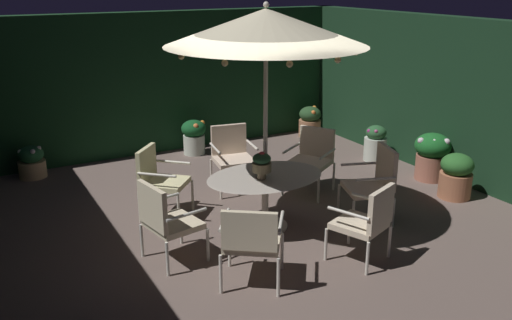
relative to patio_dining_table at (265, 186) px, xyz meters
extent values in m
cube|color=#68564E|center=(0.07, 0.14, -0.58)|extent=(7.48, 7.92, 0.02)
cube|color=#15371D|center=(0.07, 3.95, 0.71)|extent=(7.48, 0.30, 2.56)
cube|color=#16321D|center=(3.66, 0.14, 0.71)|extent=(0.30, 7.92, 2.56)
cylinder|color=silver|center=(0.00, 0.00, -0.56)|extent=(0.60, 0.60, 0.03)
cylinder|color=silver|center=(0.00, 0.00, -0.23)|extent=(0.09, 0.09, 0.69)
ellipsoid|color=#B5AB9E|center=(0.00, 0.00, 0.13)|extent=(1.57, 1.14, 0.03)
cylinder|color=beige|center=(0.00, 0.00, 0.69)|extent=(0.06, 0.06, 2.52)
cone|color=beige|center=(0.00, 0.00, 2.01)|extent=(2.45, 2.45, 0.43)
sphere|color=beige|center=(0.00, 0.00, 2.27)|extent=(0.07, 0.07, 0.07)
sphere|color=#F9DB8C|center=(1.06, 0.05, 1.73)|extent=(0.07, 0.07, 0.07)
sphere|color=#F9DB8C|center=(0.83, 0.66, 1.73)|extent=(0.07, 0.07, 0.07)
sphere|color=#F9DB8C|center=(0.34, 1.00, 1.73)|extent=(0.07, 0.07, 0.07)
sphere|color=#F9DB8C|center=(-0.34, 1.00, 1.73)|extent=(0.07, 0.07, 0.07)
sphere|color=#F9DB8C|center=(-0.89, 0.58, 1.73)|extent=(0.07, 0.07, 0.07)
sphere|color=#F9DB8C|center=(-1.06, 0.05, 1.73)|extent=(0.07, 0.07, 0.07)
sphere|color=#F9DB8C|center=(-0.85, -0.63, 1.73)|extent=(0.07, 0.07, 0.07)
sphere|color=#F9DB8C|center=(-0.30, -1.02, 1.73)|extent=(0.07, 0.07, 0.07)
sphere|color=#F9DB8C|center=(0.30, -1.02, 1.73)|extent=(0.07, 0.07, 0.07)
sphere|color=#F9DB8C|center=(0.85, -0.63, 1.73)|extent=(0.07, 0.07, 0.07)
cylinder|color=#846F53|center=(-0.10, -0.09, 0.20)|extent=(0.11, 0.11, 0.10)
cylinder|color=#7F704E|center=(-0.10, -0.09, 0.31)|extent=(0.24, 0.24, 0.11)
ellipsoid|color=#22472D|center=(-0.10, -0.09, 0.42)|extent=(0.23, 0.23, 0.14)
sphere|color=#CB3641|center=(-0.10, -0.09, 0.47)|extent=(0.08, 0.08, 0.08)
cylinder|color=silver|center=(-0.88, -0.72, -0.35)|extent=(0.04, 0.04, 0.45)
cylinder|color=silver|center=(-0.39, -1.07, -0.35)|extent=(0.04, 0.04, 0.45)
cylinder|color=silver|center=(-1.21, -1.19, -0.35)|extent=(0.04, 0.04, 0.45)
cylinder|color=silver|center=(-0.72, -1.53, -0.35)|extent=(0.04, 0.04, 0.45)
cube|color=beige|center=(-0.80, -1.13, -0.09)|extent=(0.80, 0.79, 0.07)
cube|color=beige|center=(-0.96, -1.35, 0.15)|extent=(0.50, 0.38, 0.42)
cylinder|color=silver|center=(-1.04, -0.95, 0.14)|extent=(0.34, 0.47, 0.04)
cylinder|color=silver|center=(-0.55, -1.30, 0.14)|extent=(0.34, 0.47, 0.04)
cylinder|color=silver|center=(0.17, -1.13, -0.37)|extent=(0.04, 0.04, 0.40)
cylinder|color=silver|center=(0.66, -0.93, -0.37)|extent=(0.04, 0.04, 0.40)
cylinder|color=silver|center=(0.37, -1.63, -0.37)|extent=(0.04, 0.04, 0.40)
cylinder|color=silver|center=(0.86, -1.43, -0.37)|extent=(0.04, 0.04, 0.40)
cube|color=beige|center=(0.52, -1.28, -0.14)|extent=(0.68, 0.69, 0.07)
cube|color=beige|center=(0.61, -1.52, 0.13)|extent=(0.50, 0.25, 0.47)
cylinder|color=silver|center=(0.27, -1.38, 0.10)|extent=(0.23, 0.49, 0.04)
cylinder|color=silver|center=(0.76, -1.18, 0.10)|extent=(0.23, 0.49, 0.04)
cylinder|color=silver|center=(0.94, -0.65, -0.37)|extent=(0.04, 0.04, 0.41)
cylinder|color=silver|center=(1.14, -0.08, -0.37)|extent=(0.04, 0.04, 0.41)
cylinder|color=silver|center=(1.46, -0.83, -0.37)|extent=(0.04, 0.04, 0.41)
cylinder|color=silver|center=(1.66, -0.26, -0.37)|extent=(0.04, 0.04, 0.41)
cube|color=beige|center=(1.30, -0.45, -0.13)|extent=(0.70, 0.74, 0.07)
cube|color=beige|center=(1.55, -0.54, 0.17)|extent=(0.25, 0.57, 0.54)
cylinder|color=silver|center=(1.20, -0.74, 0.12)|extent=(0.51, 0.21, 0.04)
cylinder|color=silver|center=(1.40, -0.17, 0.12)|extent=(0.51, 0.21, 0.04)
cylinder|color=silver|center=(1.08, 0.32, -0.35)|extent=(0.04, 0.04, 0.44)
cylinder|color=silver|center=(0.77, 0.82, -0.35)|extent=(0.04, 0.04, 0.44)
cylinder|color=silver|center=(1.58, 0.63, -0.35)|extent=(0.04, 0.04, 0.44)
cylinder|color=silver|center=(1.27, 1.13, -0.35)|extent=(0.04, 0.04, 0.44)
cube|color=beige|center=(1.18, 0.72, -0.10)|extent=(0.79, 0.79, 0.07)
cube|color=beige|center=(1.42, 0.87, 0.17)|extent=(0.34, 0.51, 0.45)
cylinder|color=silver|center=(1.33, 0.48, 0.10)|extent=(0.50, 0.33, 0.04)
cylinder|color=silver|center=(1.02, 0.97, 0.10)|extent=(0.50, 0.33, 0.04)
cylinder|color=silver|center=(0.47, 1.04, -0.35)|extent=(0.04, 0.04, 0.45)
cylinder|color=silver|center=(-0.10, 1.14, -0.35)|extent=(0.04, 0.04, 0.45)
cylinder|color=silver|center=(0.57, 1.59, -0.35)|extent=(0.04, 0.04, 0.45)
cylinder|color=silver|center=(-0.01, 1.68, -0.35)|extent=(0.04, 0.04, 0.45)
cube|color=beige|center=(0.23, 1.36, -0.09)|extent=(0.65, 0.63, 0.07)
cube|color=beige|center=(0.28, 1.62, 0.18)|extent=(0.56, 0.15, 0.47)
cylinder|color=silver|center=(0.52, 1.31, 0.14)|extent=(0.12, 0.53, 0.04)
cylinder|color=silver|center=(-0.05, 1.41, 0.14)|extent=(0.12, 0.53, 0.04)
cylinder|color=silver|center=(-0.63, 0.94, -0.35)|extent=(0.04, 0.04, 0.45)
cylinder|color=silver|center=(-1.00, 0.55, -0.35)|extent=(0.04, 0.04, 0.45)
cylinder|color=silver|center=(-1.04, 1.32, -0.35)|extent=(0.04, 0.04, 0.45)
cylinder|color=silver|center=(-1.41, 0.92, -0.35)|extent=(0.04, 0.04, 0.45)
cube|color=beige|center=(-1.02, 0.93, -0.08)|extent=(0.76, 0.76, 0.07)
cube|color=beige|center=(-1.21, 1.11, 0.18)|extent=(0.39, 0.42, 0.45)
cylinder|color=silver|center=(-0.84, 1.13, 0.13)|extent=(0.42, 0.38, 0.04)
cylinder|color=silver|center=(-1.20, 0.73, 0.13)|extent=(0.42, 0.38, 0.04)
cylinder|color=silver|center=(-1.15, 0.08, -0.37)|extent=(0.04, 0.04, 0.41)
cylinder|color=silver|center=(-1.04, -0.49, -0.37)|extent=(0.04, 0.04, 0.41)
cylinder|color=silver|center=(-1.67, -0.02, -0.37)|extent=(0.04, 0.04, 0.41)
cylinder|color=silver|center=(-1.57, -0.59, -0.37)|extent=(0.04, 0.04, 0.41)
cube|color=beige|center=(-1.36, -0.25, -0.13)|extent=(0.62, 0.65, 0.07)
cube|color=beige|center=(-1.61, -0.30, 0.16)|extent=(0.16, 0.56, 0.49)
cylinder|color=silver|center=(-1.41, 0.03, 0.09)|extent=(0.51, 0.13, 0.04)
cylinder|color=silver|center=(-1.30, -0.54, 0.09)|extent=(0.51, 0.13, 0.04)
cylinder|color=#B26B49|center=(2.99, -0.48, -0.38)|extent=(0.48, 0.48, 0.38)
ellipsoid|color=#2B6328|center=(2.99, -0.48, -0.06)|extent=(0.48, 0.48, 0.34)
sphere|color=beige|center=(3.18, -0.47, -0.02)|extent=(0.06, 0.06, 0.06)
sphere|color=beige|center=(3.04, -0.31, -0.03)|extent=(0.10, 0.10, 0.10)
sphere|color=silver|center=(2.85, -0.52, -0.06)|extent=(0.08, 0.08, 0.08)
sphere|color=silver|center=(2.95, -0.62, -0.04)|extent=(0.09, 0.09, 0.09)
cylinder|color=beige|center=(0.41, 3.37, -0.39)|extent=(0.40, 0.40, 0.36)
ellipsoid|color=#144E23|center=(0.41, 3.37, -0.09)|extent=(0.45, 0.45, 0.32)
sphere|color=orange|center=(0.60, 3.39, 0.00)|extent=(0.09, 0.09, 0.09)
sphere|color=orange|center=(0.41, 3.52, -0.05)|extent=(0.08, 0.08, 0.08)
sphere|color=orange|center=(0.28, 3.34, -0.04)|extent=(0.08, 0.08, 0.08)
sphere|color=orange|center=(0.39, 3.22, 0.00)|extent=(0.10, 0.10, 0.10)
cylinder|color=beige|center=(3.11, 1.46, -0.37)|extent=(0.40, 0.40, 0.42)
ellipsoid|color=#2A5930|center=(3.11, 1.46, -0.06)|extent=(0.36, 0.36, 0.25)
sphere|color=#A94389|center=(3.22, 1.44, 0.00)|extent=(0.07, 0.07, 0.07)
sphere|color=#B03A75|center=(3.20, 1.57, -0.03)|extent=(0.10, 0.10, 0.10)
sphere|color=#B5477A|center=(3.06, 1.54, -0.05)|extent=(0.06, 0.06, 0.06)
sphere|color=#A82C83|center=(2.96, 1.48, -0.01)|extent=(0.07, 0.07, 0.07)
sphere|color=#B5477E|center=(3.01, 1.35, 0.00)|extent=(0.07, 0.07, 0.07)
sphere|color=#BB3C85|center=(3.13, 1.36, -0.03)|extent=(0.09, 0.09, 0.09)
cylinder|color=tan|center=(-2.41, 3.49, -0.43)|extent=(0.44, 0.44, 0.28)
ellipsoid|color=#225831|center=(-2.41, 3.49, -0.18)|extent=(0.41, 0.41, 0.29)
sphere|color=silver|center=(-2.27, 3.45, -0.08)|extent=(0.07, 0.07, 0.07)
sphere|color=silver|center=(-2.43, 3.61, -0.15)|extent=(0.08, 0.08, 0.08)
sphere|color=silver|center=(-2.56, 3.48, -0.11)|extent=(0.08, 0.08, 0.08)
sphere|color=silver|center=(-2.39, 3.33, -0.09)|extent=(0.08, 0.08, 0.08)
cylinder|color=#A46D4A|center=(2.96, 3.32, -0.40)|extent=(0.45, 0.45, 0.35)
ellipsoid|color=#264624|center=(2.96, 3.32, -0.10)|extent=(0.45, 0.45, 0.31)
sphere|color=orange|center=(3.09, 3.36, 0.00)|extent=(0.09, 0.09, 0.09)
sphere|color=orange|center=(3.00, 3.43, -0.02)|extent=(0.08, 0.08, 0.08)
sphere|color=orange|center=(2.93, 3.42, -0.10)|extent=(0.09, 0.09, 0.09)
sphere|color=orange|center=(2.81, 3.34, -0.09)|extent=(0.06, 0.06, 0.06)
sphere|color=orange|center=(2.93, 3.16, -0.03)|extent=(0.09, 0.09, 0.09)
sphere|color=orange|center=(3.04, 3.23, -0.09)|extent=(0.11, 0.11, 0.11)
cylinder|color=#A76550|center=(3.26, 0.27, -0.37)|extent=(0.49, 0.49, 0.41)
ellipsoid|color=#1A5F24|center=(3.26, 0.27, 0.00)|extent=(0.58, 0.58, 0.40)
sphere|color=silver|center=(3.39, 0.26, 0.08)|extent=(0.11, 0.11, 0.11)
sphere|color=beige|center=(3.39, 0.41, 0.09)|extent=(0.08, 0.08, 0.08)
sphere|color=beige|center=(3.22, 0.39, 0.04)|extent=(0.10, 0.10, 0.10)
sphere|color=silver|center=(3.03, 0.31, 0.10)|extent=(0.11, 0.11, 0.11)
sphere|color=silver|center=(3.15, 0.15, 0.11)|extent=(0.10, 0.10, 0.10)
sphere|color=silver|center=(3.32, 0.06, 0.10)|extent=(0.11, 0.11, 0.11)
camera|label=1|loc=(-3.32, -5.78, 2.59)|focal=38.76mm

